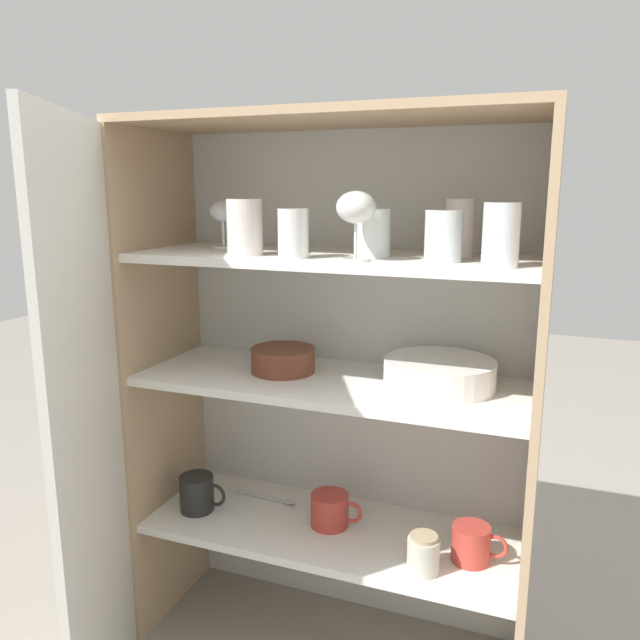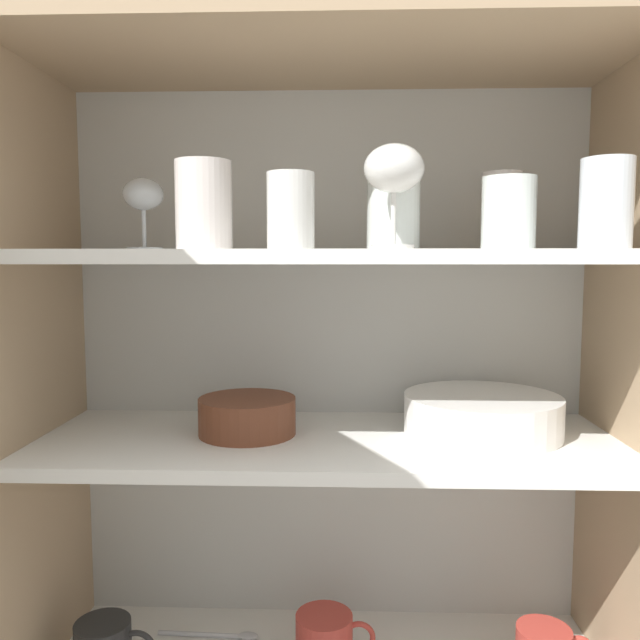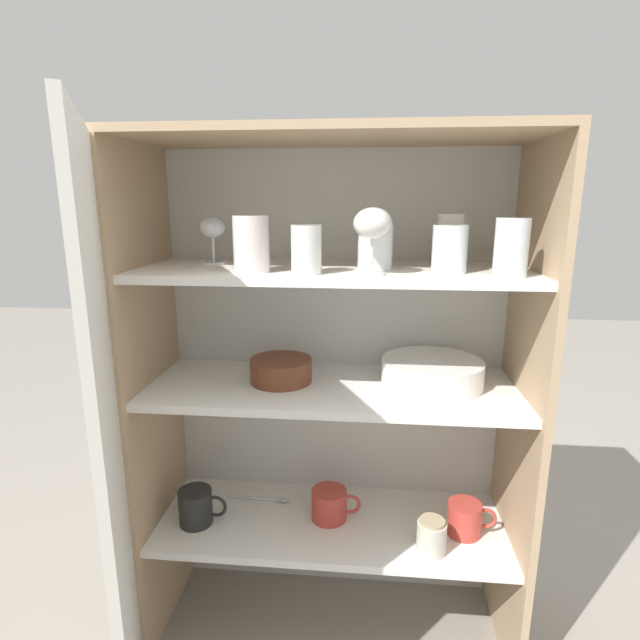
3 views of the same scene
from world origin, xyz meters
The scene contains 18 objects.
cupboard_back_panel centered at (0.00, 0.34, 0.64)m, with size 0.94×0.02×1.28m, color silver.
cupboard_side_left centered at (-0.46, 0.16, 0.64)m, with size 0.02×0.37×1.28m, color tan.
cupboard_side_right centered at (0.46, 0.16, 0.64)m, with size 0.02×0.37×1.28m, color tan.
cupboard_top_panel centered at (0.00, 0.16, 1.29)m, with size 0.94×0.37×0.02m, color tan.
shelf_board_middle centered at (0.00, 0.16, 0.70)m, with size 0.91×0.33×0.02m, color white.
shelf_board_upper centered at (0.00, 0.16, 0.99)m, with size 0.91×0.33×0.02m, color white.
tumbler_glass_0 centered at (0.26, 0.11, 1.05)m, with size 0.08×0.08×0.10m.
tumbler_glass_1 centered at (0.37, 0.06, 1.06)m, with size 0.07×0.07×0.12m.
tumbler_glass_2 centered at (0.27, 0.21, 1.06)m, with size 0.06×0.06×0.12m.
tumbler_glass_3 centered at (0.10, 0.15, 1.05)m, with size 0.08×0.08×0.10m.
tumbler_glass_4 centered at (-0.17, 0.08, 1.06)m, with size 0.08×0.08×0.12m.
tumbler_glass_5 centered at (-0.05, 0.06, 1.05)m, with size 0.07×0.07×0.10m.
wine_glass_0 centered at (0.09, 0.06, 1.10)m, with size 0.08×0.08×0.14m.
wine_glass_1 centered at (-0.30, 0.20, 1.08)m, with size 0.06×0.06×0.12m.
plate_stack_white centered at (0.25, 0.19, 0.74)m, with size 0.25×0.25×0.06m.
mixing_bowl_large centered at (-0.13, 0.18, 0.74)m, with size 0.16×0.16×0.06m.
coffee_mug_primary centered at (0.00, 0.17, 0.36)m, with size 0.13×0.09×0.08m.
serving_spoon centered at (-0.20, 0.24, 0.33)m, with size 0.18×0.02×0.01m.
Camera 2 is at (0.02, -0.80, 0.98)m, focal length 35.00 mm.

